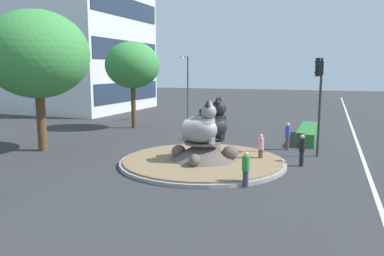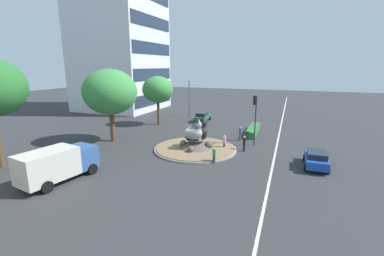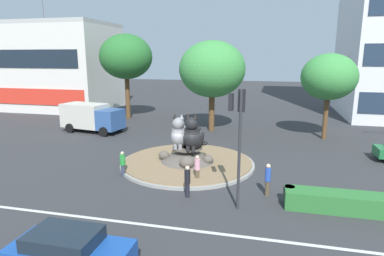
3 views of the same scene
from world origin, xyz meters
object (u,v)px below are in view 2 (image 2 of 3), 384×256
object	(u,v)px
cat_statue_grey	(194,132)
office_tower	(119,24)
pedestrian_blue_shirt	(240,133)
litter_bin	(247,135)
delivery_box_truck	(58,163)
sedan_on_far_lane	(316,159)
pedestrian_black_shirt	(244,143)
traffic_light_mast	(255,110)
cat_statue_black	(199,130)
pedestrian_green_shirt	(214,155)
third_tree_left	(158,90)
second_tree_near_tower	(110,92)
pedestrian_pink_shirt	(224,142)
hatchback_near_shophouse	(202,117)
streetlight_arm	(189,96)

from	to	relation	value
cat_statue_grey	office_tower	distance (m)	36.12
pedestrian_blue_shirt	litter_bin	distance (m)	1.36
pedestrian_blue_shirt	delivery_box_truck	distance (m)	20.36
office_tower	sedan_on_far_lane	distance (m)	45.78
pedestrian_black_shirt	traffic_light_mast	bearing A→B (deg)	-176.65
cat_statue_black	pedestrian_black_shirt	xyz separation A→B (m)	(0.81, -4.84, -1.21)
cat_statue_black	pedestrian_black_shirt	size ratio (longest dim) A/B	1.45
pedestrian_green_shirt	office_tower	bearing A→B (deg)	169.77
pedestrian_blue_shirt	delivery_box_truck	size ratio (longest dim) A/B	0.27
third_tree_left	pedestrian_green_shirt	xyz separation A→B (m)	(-13.42, -12.84, -4.64)
cat_statue_black	office_tower	distance (m)	35.69
sedan_on_far_lane	second_tree_near_tower	bearing A→B (deg)	88.15
sedan_on_far_lane	litter_bin	xyz separation A→B (m)	(7.44, 7.37, -0.36)
pedestrian_pink_shirt	pedestrian_black_shirt	distance (m)	2.19
cat_statue_black	pedestrian_green_shirt	xyz separation A→B (m)	(-3.78, -2.80, -1.30)
office_tower	pedestrian_green_shirt	bearing A→B (deg)	-131.55
pedestrian_pink_shirt	hatchback_near_shophouse	bearing A→B (deg)	-125.44
cat_statue_black	pedestrian_green_shirt	size ratio (longest dim) A/B	1.57
cat_statue_grey	pedestrian_green_shirt	distance (m)	4.34
office_tower	cat_statue_black	bearing A→B (deg)	-129.96
third_tree_left	hatchback_near_shophouse	xyz separation A→B (m)	(4.73, -5.69, -4.67)
second_tree_near_tower	pedestrian_pink_shirt	world-z (taller)	second_tree_near_tower
litter_bin	office_tower	bearing A→B (deg)	62.11
office_tower	pedestrian_black_shirt	bearing A→B (deg)	-123.87
pedestrian_green_shirt	sedan_on_far_lane	distance (m)	9.23
cat_statue_black	delivery_box_truck	world-z (taller)	cat_statue_black
office_tower	pedestrian_green_shirt	xyz separation A→B (m)	(-24.95, -27.26, -16.38)
second_tree_near_tower	pedestrian_pink_shirt	xyz separation A→B (m)	(1.57, -13.58, -5.15)
pedestrian_pink_shirt	delivery_box_truck	bearing A→B (deg)	-11.97
sedan_on_far_lane	delivery_box_truck	distance (m)	22.15
cat_statue_grey	office_tower	world-z (taller)	office_tower
office_tower	pedestrian_green_shirt	size ratio (longest dim) A/B	21.79
hatchback_near_shophouse	pedestrian_black_shirt	bearing A→B (deg)	-146.55
cat_statue_grey	traffic_light_mast	xyz separation A→B (m)	(4.37, -5.71, 2.10)
streetlight_arm	cat_statue_black	bearing A→B (deg)	26.75
traffic_light_mast	sedan_on_far_lane	world-z (taller)	traffic_light_mast
cat_statue_grey	pedestrian_green_shirt	size ratio (longest dim) A/B	1.47
cat_statue_black	delivery_box_truck	bearing A→B (deg)	-121.87
pedestrian_black_shirt	pedestrian_green_shirt	bearing A→B (deg)	-7.03
streetlight_arm	litter_bin	world-z (taller)	streetlight_arm
hatchback_near_shophouse	third_tree_left	bearing A→B (deg)	128.99
cat_statue_black	streetlight_arm	bearing A→B (deg)	115.71
office_tower	litter_bin	bearing A→B (deg)	-116.96
pedestrian_blue_shirt	pedestrian_green_shirt	size ratio (longest dim) A/B	1.11
office_tower	streetlight_arm	xyz separation A→B (m)	(-3.91, -16.55, -13.43)
traffic_light_mast	office_tower	xyz separation A→B (m)	(17.75, 29.93, 13.02)
pedestrian_blue_shirt	office_tower	bearing A→B (deg)	-28.75
second_tree_near_tower	pedestrian_black_shirt	size ratio (longest dim) A/B	5.09
streetlight_arm	pedestrian_black_shirt	distance (m)	21.01
delivery_box_truck	pedestrian_pink_shirt	bearing A→B (deg)	-29.28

